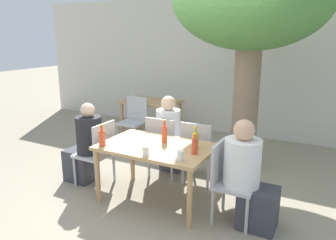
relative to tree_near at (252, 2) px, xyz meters
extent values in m
plane|color=gray|center=(-0.66, -1.53, -2.48)|extent=(30.00, 30.00, 0.00)
cube|color=beige|center=(-0.66, 1.76, -1.08)|extent=(10.00, 0.08, 2.80)
cylinder|color=#7A6651|center=(0.00, 0.00, -1.52)|extent=(0.38, 0.38, 1.92)
cube|color=tan|center=(-0.66, -1.53, -1.76)|extent=(1.37, 0.88, 0.04)
cylinder|color=tan|center=(-1.28, -1.91, -2.13)|extent=(0.06, 0.06, 0.69)
cylinder|color=tan|center=(-0.04, -1.91, -2.13)|extent=(0.06, 0.06, 0.69)
cylinder|color=tan|center=(-1.28, -1.15, -2.13)|extent=(0.06, 0.06, 0.69)
cylinder|color=tan|center=(-0.04, -1.15, -2.13)|extent=(0.06, 0.06, 0.69)
cube|color=tan|center=(-2.14, 0.80, -1.76)|extent=(1.12, 0.79, 0.04)
cylinder|color=tan|center=(-2.63, 0.46, -2.13)|extent=(0.06, 0.06, 0.69)
cylinder|color=tan|center=(-1.64, 0.46, -2.13)|extent=(0.06, 0.06, 0.69)
cylinder|color=tan|center=(-2.63, 1.14, -2.13)|extent=(0.06, 0.06, 0.69)
cylinder|color=tan|center=(-1.64, 1.14, -2.13)|extent=(0.06, 0.06, 0.69)
cube|color=#B2B2B7|center=(-1.66, -1.53, -2.04)|extent=(0.44, 0.44, 0.04)
cube|color=#B2B2B7|center=(-1.46, -1.53, -1.80)|extent=(0.04, 0.44, 0.45)
cylinder|color=#B2B2B7|center=(-1.85, -1.34, -2.27)|extent=(0.04, 0.04, 0.42)
cylinder|color=#B2B2B7|center=(-1.85, -1.72, -2.27)|extent=(0.04, 0.04, 0.42)
cylinder|color=#B2B2B7|center=(-1.47, -1.34, -2.27)|extent=(0.04, 0.04, 0.42)
cylinder|color=#B2B2B7|center=(-1.47, -1.72, -2.27)|extent=(0.04, 0.04, 0.42)
cube|color=#B2B2B7|center=(0.34, -1.53, -2.04)|extent=(0.44, 0.44, 0.04)
cube|color=#B2B2B7|center=(0.14, -1.53, -1.80)|extent=(0.04, 0.44, 0.45)
cylinder|color=#B2B2B7|center=(0.53, -1.72, -2.27)|extent=(0.04, 0.04, 0.42)
cylinder|color=#B2B2B7|center=(0.53, -1.34, -2.27)|extent=(0.04, 0.04, 0.42)
cylinder|color=#B2B2B7|center=(0.15, -1.72, -2.27)|extent=(0.04, 0.04, 0.42)
cylinder|color=#B2B2B7|center=(0.15, -1.34, -2.27)|extent=(0.04, 0.04, 0.42)
cube|color=#B2B2B7|center=(-0.93, -0.77, -2.04)|extent=(0.44, 0.44, 0.04)
cube|color=#B2B2B7|center=(-0.93, -0.97, -1.80)|extent=(0.44, 0.04, 0.45)
cylinder|color=#B2B2B7|center=(-0.74, -0.58, -2.27)|extent=(0.04, 0.04, 0.42)
cylinder|color=#B2B2B7|center=(-1.12, -0.58, -2.27)|extent=(0.04, 0.04, 0.42)
cylinder|color=#B2B2B7|center=(-0.74, -0.96, -2.27)|extent=(0.04, 0.04, 0.42)
cylinder|color=#B2B2B7|center=(-1.12, -0.96, -2.27)|extent=(0.04, 0.04, 0.42)
cube|color=#B2B2B7|center=(-0.39, -0.77, -2.04)|extent=(0.44, 0.44, 0.04)
cube|color=#B2B2B7|center=(-0.39, -0.97, -1.80)|extent=(0.44, 0.04, 0.45)
cylinder|color=#B2B2B7|center=(-0.20, -0.58, -2.27)|extent=(0.04, 0.04, 0.42)
cylinder|color=#B2B2B7|center=(-0.58, -0.58, -2.27)|extent=(0.04, 0.04, 0.42)
cylinder|color=#B2B2B7|center=(-0.20, -0.96, -2.27)|extent=(0.04, 0.04, 0.42)
cylinder|color=#B2B2B7|center=(-0.58, -0.96, -2.27)|extent=(0.04, 0.04, 0.42)
cube|color=#B2B2B7|center=(-2.14, 0.08, -2.04)|extent=(0.44, 0.44, 0.04)
cube|color=#B2B2B7|center=(-2.14, 0.28, -1.80)|extent=(0.44, 0.04, 0.45)
cylinder|color=#B2B2B7|center=(-2.33, -0.11, -2.27)|extent=(0.04, 0.04, 0.42)
cylinder|color=#B2B2B7|center=(-1.95, -0.11, -2.27)|extent=(0.04, 0.04, 0.42)
cylinder|color=#B2B2B7|center=(-2.33, 0.27, -2.27)|extent=(0.04, 0.04, 0.42)
cylinder|color=#B2B2B7|center=(-1.95, 0.27, -2.27)|extent=(0.04, 0.04, 0.42)
cube|color=#383842|center=(-1.92, -1.53, -2.25)|extent=(0.40, 0.32, 0.46)
cylinder|color=#232328|center=(-1.72, -1.53, -1.76)|extent=(0.35, 0.35, 0.51)
sphere|color=beige|center=(-1.72, -1.53, -1.42)|extent=(0.20, 0.20, 0.20)
cube|color=#383842|center=(0.60, -1.53, -2.25)|extent=(0.40, 0.35, 0.46)
cylinder|color=white|center=(0.40, -1.53, -1.76)|extent=(0.39, 0.39, 0.52)
sphere|color=tan|center=(0.40, -1.53, -1.40)|extent=(0.23, 0.23, 0.23)
cube|color=#383842|center=(-0.93, -0.51, -2.25)|extent=(0.32, 0.40, 0.46)
cylinder|color=white|center=(-0.93, -0.71, -1.76)|extent=(0.36, 0.36, 0.53)
sphere|color=beige|center=(-0.93, -0.71, -1.40)|extent=(0.21, 0.21, 0.21)
cylinder|color=#DB4C2D|center=(-1.23, -1.85, -1.65)|extent=(0.08, 0.08, 0.19)
cylinder|color=#DB4C2D|center=(-1.23, -1.85, -1.52)|extent=(0.03, 0.03, 0.07)
cylinder|color=gold|center=(-1.23, -1.85, -1.48)|extent=(0.04, 0.04, 0.01)
cylinder|color=#DB4C2D|center=(-0.13, -1.58, -1.66)|extent=(0.07, 0.07, 0.17)
cylinder|color=#DB4C2D|center=(-0.13, -1.58, -1.54)|extent=(0.03, 0.03, 0.06)
cylinder|color=gold|center=(-0.13, -1.58, -1.50)|extent=(0.03, 0.03, 0.01)
cylinder|color=#DB4C2D|center=(-0.63, -1.38, -1.64)|extent=(0.07, 0.07, 0.21)
cylinder|color=#DB4C2D|center=(-0.63, -1.38, -1.50)|extent=(0.03, 0.03, 0.07)
cylinder|color=gold|center=(-0.63, -1.38, -1.46)|extent=(0.03, 0.03, 0.01)
cylinder|color=gold|center=(-0.20, -1.41, -1.64)|extent=(0.08, 0.08, 0.20)
cylinder|color=gold|center=(-0.20, -1.41, -1.51)|extent=(0.03, 0.03, 0.07)
cylinder|color=gold|center=(-0.20, -1.41, -1.47)|extent=(0.04, 0.04, 0.01)
cylinder|color=silver|center=(-0.60, -1.88, -1.69)|extent=(0.08, 0.08, 0.11)
cylinder|color=white|center=(-0.19, -1.84, -1.69)|extent=(0.07, 0.07, 0.11)
camera|label=1|loc=(1.24, -4.79, -0.43)|focal=35.00mm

